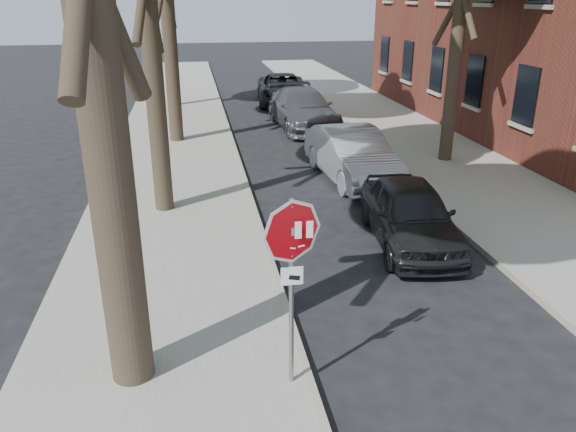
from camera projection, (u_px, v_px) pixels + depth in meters
name	position (u px, v px, depth m)	size (l,w,h in m)	color
ground	(341.00, 382.00, 7.71)	(120.00, 120.00, 0.00)	black
sidewalk_left	(173.00, 156.00, 18.30)	(4.00, 55.00, 0.12)	gray
sidewalk_right	(420.00, 145.00, 19.63)	(4.00, 55.00, 0.12)	gray
curb_left	(236.00, 153.00, 18.62)	(0.12, 55.00, 0.13)	#9E9384
curb_right	(364.00, 148.00, 19.31)	(0.12, 55.00, 0.13)	#9E9384
stop_sign	(292.00, 259.00, 6.86)	(0.76, 0.34, 2.61)	gray
car_a	(410.00, 214.00, 11.80)	(1.58, 3.94, 1.34)	black
car_b	(352.00, 155.00, 15.91)	(1.56, 4.47, 1.47)	#A5A9AD
car_c	(303.00, 109.00, 22.25)	(2.11, 5.19, 1.51)	#4A4A4E
car_d	(283.00, 89.00, 27.25)	(2.33, 5.06, 1.41)	black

